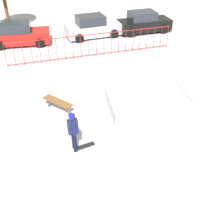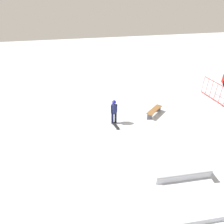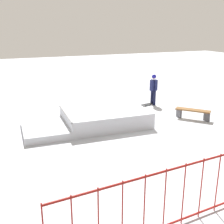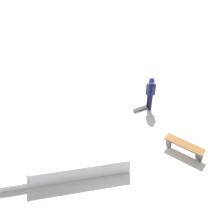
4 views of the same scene
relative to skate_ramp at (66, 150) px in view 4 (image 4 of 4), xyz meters
The scene contains 5 objects.
ground_plane 1.90m from the skate_ramp, 169.08° to the left, with size 60.00×60.00×0.00m, color #B2B7C1.
skate_ramp is the anchor object (origin of this frame).
skater 4.72m from the skate_ramp, 154.17° to the right, with size 0.40×0.44×1.73m.
skateboard 4.31m from the skate_ramp, 152.08° to the right, with size 0.82×0.39×0.09m.
park_bench 4.68m from the skate_ramp, 168.34° to the left, with size 1.34×1.48×0.48m.
Camera 4 is at (1.69, 6.71, 8.05)m, focal length 41.75 mm.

